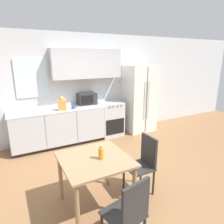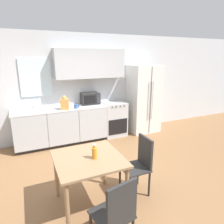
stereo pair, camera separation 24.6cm
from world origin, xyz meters
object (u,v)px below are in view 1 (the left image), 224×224
object	(u,v)px
oven_range	(110,119)
dining_table	(95,166)
drink_bottle	(101,153)
microwave	(87,99)
dining_chair_side	(144,160)
refrigerator	(139,99)
dining_chair_near	(130,212)
coffee_mug	(74,107)

from	to	relation	value
oven_range	dining_table	distance (m)	2.82
oven_range	drink_bottle	distance (m)	2.85
microwave	dining_table	size ratio (longest dim) A/B	0.51
dining_chair_side	oven_range	bearing A→B (deg)	-14.33
dining_table	oven_range	bearing A→B (deg)	58.25
oven_range	dining_chair_side	bearing A→B (deg)	-104.98
refrigerator	drink_bottle	distance (m)	3.35
microwave	dining_table	world-z (taller)	microwave
dining_chair_side	drink_bottle	xyz separation A→B (m)	(-0.76, -0.03, 0.33)
dining_table	refrigerator	bearing A→B (deg)	44.23
dining_chair_side	microwave	bearing A→B (deg)	0.06
oven_range	dining_chair_near	size ratio (longest dim) A/B	1.00
oven_range	dining_chair_near	distance (m)	3.53
dining_chair_side	drink_bottle	distance (m)	0.83
dining_chair_side	coffee_mug	bearing A→B (deg)	11.55
dining_chair_near	coffee_mug	bearing A→B (deg)	71.71
refrigerator	coffee_mug	world-z (taller)	refrigerator
coffee_mug	microwave	bearing A→B (deg)	32.76
dining_chair_side	refrigerator	bearing A→B (deg)	-33.00
dining_chair_near	drink_bottle	bearing A→B (deg)	76.05
refrigerator	microwave	bearing A→B (deg)	174.33
oven_range	drink_bottle	world-z (taller)	drink_bottle
dining_chair_near	microwave	bearing A→B (deg)	64.73
oven_range	dining_table	bearing A→B (deg)	-121.75
coffee_mug	dining_chair_near	xyz separation A→B (m)	(-0.37, -3.04, -0.43)
coffee_mug	dining_chair_side	distance (m)	2.31
oven_range	dining_chair_side	world-z (taller)	same
microwave	coffee_mug	distance (m)	0.55
coffee_mug	dining_chair_near	world-z (taller)	coffee_mug
refrigerator	coffee_mug	distance (m)	2.01
drink_bottle	dining_chair_near	bearing A→B (deg)	-92.55
oven_range	drink_bottle	bearing A→B (deg)	-119.92
microwave	dining_table	xyz separation A→B (m)	(-0.86, -2.50, -0.41)
coffee_mug	refrigerator	bearing A→B (deg)	3.97
refrigerator	dining_chair_near	world-z (taller)	refrigerator
dining_chair_side	drink_bottle	world-z (taller)	drink_bottle
oven_range	dining_chair_near	world-z (taller)	same
coffee_mug	dining_chair_side	bearing A→B (deg)	-79.10
refrigerator	microwave	distance (m)	1.56
dining_table	drink_bottle	size ratio (longest dim) A/B	4.37
dining_table	coffee_mug	bearing A→B (deg)	79.58
microwave	refrigerator	bearing A→B (deg)	-5.67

